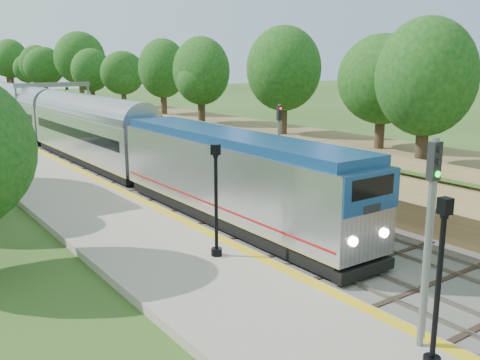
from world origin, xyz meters
TOP-DOWN VIEW (x-y plane):
  - trackbed at (2.00, 60.00)m, footprint 9.50×170.00m
  - platform at (-5.20, 16.00)m, footprint 6.40×68.00m
  - yellow_stripe at (-2.35, 16.00)m, footprint 0.55×68.00m
  - embankment at (10.35, 60.00)m, footprint 10.64×170.00m
  - signal_gantry at (2.47, 54.99)m, footprint 8.40×0.38m
  - train at (0.00, 69.41)m, footprint 3.19×127.60m
  - lamppost_mid at (-3.63, 1.26)m, footprint 0.48×0.48m
  - lamppost_far at (-3.73, 11.95)m, footprint 0.48×0.48m
  - signal_platform at (-2.90, 2.18)m, footprint 0.36×0.29m
  - signal_farside at (6.20, 19.81)m, footprint 0.32×0.25m

SIDE VIEW (x-z plane):
  - trackbed at x=2.00m, z-range -0.07..0.21m
  - platform at x=-5.20m, z-range 0.00..0.38m
  - yellow_stripe at x=-2.35m, z-range 0.38..0.39m
  - embankment at x=10.35m, z-range -3.89..7.80m
  - train at x=0.00m, z-range 0.04..4.73m
  - lamppost_mid at x=-3.63m, z-range 0.12..4.96m
  - lamppost_far at x=-3.73m, z-range 0.12..4.98m
  - signal_farside at x=6.20m, z-range 0.76..6.56m
  - signal_platform at x=-2.90m, z-range 1.09..7.30m
  - signal_gantry at x=2.47m, z-range 1.72..7.92m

